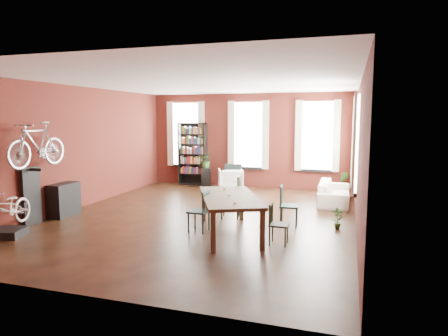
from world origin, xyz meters
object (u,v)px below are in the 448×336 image
at_px(cream_sofa, 334,189).
at_px(plant_stand, 206,177).
at_px(dining_chair_b, 231,197).
at_px(bike_trainer, 9,233).
at_px(dining_chair_c, 279,224).
at_px(dining_chair_a, 199,211).
at_px(console_table, 64,200).
at_px(dining_table, 229,215).
at_px(bicycle_floor, 5,190).
at_px(bookshelf, 193,154).
at_px(dining_chair_d, 289,206).
at_px(white_armchair, 231,179).

relative_size(cream_sofa, plant_stand, 3.23).
xyz_separation_m(dining_chair_b, bike_trainer, (-3.81, -2.84, -0.42)).
bearing_deg(dining_chair_c, dining_chair_a, 78.44).
relative_size(bike_trainer, console_table, 0.69).
relative_size(dining_table, bike_trainer, 4.20).
relative_size(bike_trainer, plant_stand, 0.86).
bearing_deg(console_table, dining_chair_a, -4.30).
bearing_deg(dining_chair_b, bicycle_floor, -63.23).
relative_size(dining_chair_b, bookshelf, 0.46).
xyz_separation_m(dining_chair_a, bike_trainer, (-3.51, -1.51, -0.35)).
bearing_deg(dining_chair_d, bookshelf, 37.68).
distance_m(dining_table, bookshelf, 6.27).
bearing_deg(bicycle_floor, dining_chair_c, 1.42).
relative_size(dining_chair_d, white_armchair, 1.12).
height_order(bookshelf, cream_sofa, bookshelf).
relative_size(dining_table, bicycle_floor, 1.49).
distance_m(console_table, bicycle_floor, 1.85).
relative_size(dining_chair_d, cream_sofa, 0.43).
height_order(bookshelf, bicycle_floor, bookshelf).
distance_m(dining_chair_c, plant_stand, 6.63).
bearing_deg(white_armchair, dining_chair_d, 102.15).
distance_m(dining_chair_d, bookshelf, 6.07).
distance_m(dining_chair_a, plant_stand, 5.55).
bearing_deg(bike_trainer, dining_chair_c, 12.29).
height_order(dining_chair_a, bicycle_floor, bicycle_floor).
distance_m(bike_trainer, plant_stand, 6.99).
distance_m(dining_chair_d, cream_sofa, 2.88).
xyz_separation_m(bookshelf, console_table, (-1.28, -5.20, -0.70)).
height_order(dining_chair_d, console_table, dining_chair_d).
relative_size(dining_table, dining_chair_b, 2.32).
bearing_deg(white_armchair, cream_sofa, 142.46).
relative_size(white_armchair, bicycle_floor, 0.51).
distance_m(cream_sofa, bicycle_floor, 8.12).
distance_m(bike_trainer, bicycle_floor, 0.86).
height_order(white_armchair, console_table, console_table).
xyz_separation_m(white_armchair, cream_sofa, (3.32, -0.97, 0.01)).
bearing_deg(dining_chair_a, dining_chair_b, 170.65).
bearing_deg(bookshelf, white_armchair, -24.27).
relative_size(dining_chair_c, plant_stand, 1.20).
relative_size(plant_stand, bicycle_floor, 0.41).
relative_size(cream_sofa, bike_trainer, 3.75).
distance_m(cream_sofa, plant_stand, 4.62).
height_order(dining_table, dining_chair_a, dining_chair_a).
bearing_deg(dining_chair_b, dining_chair_c, 30.99).
bearing_deg(console_table, bicycle_floor, -87.70).
bearing_deg(bookshelf, dining_chair_a, -66.86).
height_order(cream_sofa, bike_trainer, cream_sofa).
bearing_deg(dining_chair_d, white_armchair, 28.59).
height_order(console_table, bicycle_floor, bicycle_floor).
xyz_separation_m(dining_table, cream_sofa, (1.95, 3.76, 0.01)).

